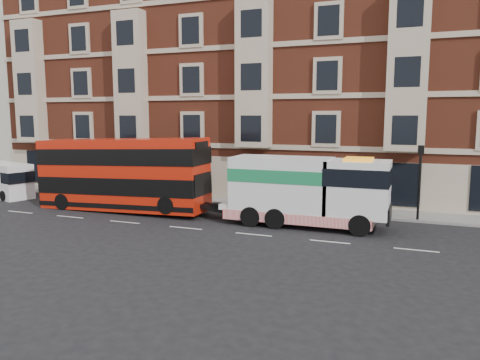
# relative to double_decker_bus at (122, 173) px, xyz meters

# --- Properties ---
(ground) EXTENTS (120.00, 120.00, 0.00)m
(ground) POSITION_rel_double_decker_bus_xyz_m (6.07, -2.82, -2.49)
(ground) COLOR black
(ground) RESTS_ON ground
(sidewalk) EXTENTS (90.00, 3.00, 0.15)m
(sidewalk) POSITION_rel_double_decker_bus_xyz_m (6.07, 4.68, -2.41)
(sidewalk) COLOR slate
(sidewalk) RESTS_ON ground
(victorian_terrace) EXTENTS (45.00, 12.00, 20.40)m
(victorian_terrace) POSITION_rel_double_decker_bus_xyz_m (6.57, 12.18, 7.58)
(victorian_terrace) COLOR brown
(victorian_terrace) RESTS_ON ground
(lamp_post_west) EXTENTS (0.35, 0.15, 4.35)m
(lamp_post_west) POSITION_rel_double_decker_bus_xyz_m (0.07, 3.38, 0.19)
(lamp_post_west) COLOR black
(lamp_post_west) RESTS_ON sidewalk
(lamp_post_east) EXTENTS (0.35, 0.15, 4.35)m
(lamp_post_east) POSITION_rel_double_decker_bus_xyz_m (18.07, 3.38, 0.19)
(lamp_post_east) COLOR black
(lamp_post_east) RESTS_ON sidewalk
(double_decker_bus) EXTENTS (11.59, 2.66, 4.69)m
(double_decker_bus) POSITION_rel_double_decker_bus_xyz_m (0.00, 0.00, 0.00)
(double_decker_bus) COLOR red
(double_decker_bus) RESTS_ON ground
(tow_truck) EXTENTS (9.28, 2.74, 3.87)m
(tow_truck) POSITION_rel_double_decker_bus_xyz_m (12.06, 0.00, -0.43)
(tow_truck) COLOR silver
(tow_truck) RESTS_ON ground
(box_van) EXTENTS (5.35, 3.37, 2.59)m
(box_van) POSITION_rel_double_decker_bus_xyz_m (-11.47, 1.20, -1.21)
(box_van) COLOR white
(box_van) RESTS_ON ground
(pedestrian) EXTENTS (0.82, 0.76, 1.87)m
(pedestrian) POSITION_rel_double_decker_bus_xyz_m (-1.44, 4.68, -1.40)
(pedestrian) COLOR #1A1C35
(pedestrian) RESTS_ON sidewalk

